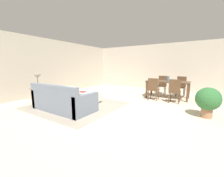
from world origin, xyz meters
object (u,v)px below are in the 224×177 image
Objects in this scene: dining_chair_near_left at (153,88)px; book_on_ottoman at (83,92)px; couch at (63,101)px; ottoman_table at (87,96)px; side_table at (39,92)px; dining_chair_far_left at (162,84)px; vase_centerpiece at (168,79)px; table_lamp at (37,77)px; potted_plant at (208,100)px; dining_chair_far_right at (181,85)px; dining_table at (168,83)px; dining_chair_near_right at (175,90)px.

book_on_ottoman is at bearing -142.39° from dining_chair_near_left.
couch is 1.90× the size of ottoman_table.
dining_chair_near_left reaches higher than ottoman_table.
dining_chair_near_left reaches higher than couch.
book_on_ottoman is (1.13, 1.13, -0.06)m from side_table.
dining_chair_far_left is 4.43× the size of vase_centerpiece.
table_lamp is at bearing -136.81° from ottoman_table.
table_lamp is 1.70m from book_on_ottoman.
couch is 2.47× the size of potted_plant.
dining_chair_far_right is at bearing 47.68° from ottoman_table.
ottoman_table is 3.90m from dining_chair_far_left.
dining_chair_far_left reaches higher than dining_table.
dining_chair_near_right is 1.00× the size of dining_chair_far_right.
dining_chair_near_left reaches higher than book_on_ottoman.
couch is 4.89m from dining_chair_far_left.
table_lamp reaches higher than dining_chair_near_left.
dining_chair_near_right is (0.41, -0.81, -0.15)m from dining_table.
dining_table reaches higher than side_table.
dining_table is (2.47, 3.64, 0.38)m from couch.
dining_chair_near_right reaches higher than ottoman_table.
dining_table is 1.91× the size of dining_chair_far_right.
dining_table is 0.92m from dining_chair_near_right.
ottoman_table is 1.19× the size of dining_chair_far_right.
dining_chair_far_right is at bearing 61.62° from dining_table.
dining_chair_near_right is (4.22, 2.84, 0.05)m from side_table.
dining_chair_far_left is 3.30m from potted_plant.
potted_plant is (1.42, -1.94, -0.17)m from dining_table.
vase_centerpiece is (3.82, 3.60, -0.15)m from table_lamp.
dining_table is at bearing 105.23° from vase_centerpiece.
vase_centerpiece reaches higher than dining_chair_far_right.
dining_chair_near_left is at bearing 40.26° from table_lamp.
ottoman_table is at bearing -172.63° from potted_plant.
ottoman_table is (-0.07, 1.18, -0.07)m from couch.
potted_plant is at bearing 7.37° from ottoman_table.
side_table is 2.88× the size of vase_centerpiece.
dining_table is at bearing -118.38° from dining_chair_far_right.
table_lamp is at bearing -136.24° from dining_table.
table_lamp is 5.11m from dining_chair_near_right.
side_table is at bearing -136.69° from vase_centerpiece.
couch reaches higher than book_on_ottoman.
table_lamp reaches higher than book_on_ottoman.
dining_chair_far_right is (4.25, 4.47, -0.49)m from table_lamp.
dining_chair_near_right is 0.93m from vase_centerpiece.
dining_chair_far_right is at bearing 46.41° from table_lamp.
vase_centerpiece is (-0.43, -0.87, 0.34)m from dining_chair_far_right.
dining_chair_far_left is 3.54× the size of book_on_ottoman.
dining_chair_near_left is 1.00× the size of dining_chair_near_right.
table_lamp is 5.61m from dining_chair_far_left.
side_table is at bearing -136.24° from dining_table.
ottoman_table is at bearing 43.19° from side_table.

